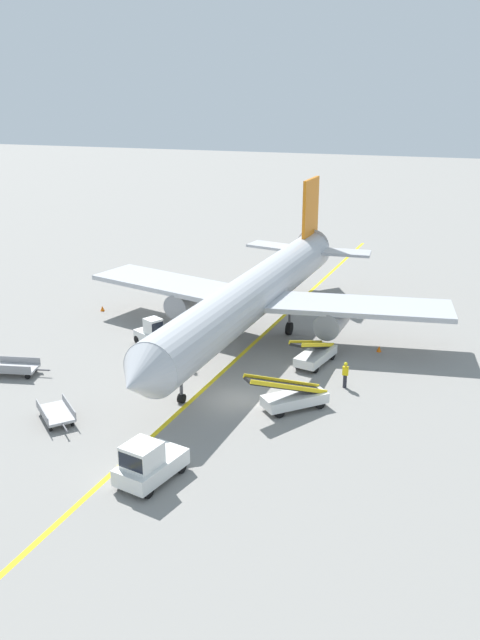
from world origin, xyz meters
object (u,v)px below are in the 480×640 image
(safety_cone_nose_right, at_px, (379,349))
(safety_cone_nose_left, at_px, (102,308))
(pushback_tug, at_px, (148,463))
(baggage_cart_loaded, at_px, (56,413))
(ground_crew_wing_walker, at_px, (345,374))
(ground_crew_marshaller, at_px, (187,355))
(airliner, at_px, (255,293))
(baggage_cart_empty_trailing, at_px, (16,368))
(belt_loader_forward_hold, at_px, (293,397))
(baggage_tug_near_wing, at_px, (151,333))
(belt_loader_aft_hold, at_px, (315,354))

(safety_cone_nose_right, bearing_deg, safety_cone_nose_left, 174.62)
(pushback_tug, relative_size, baggage_cart_loaded, 1.21)
(pushback_tug, bearing_deg, ground_crew_wing_walker, 62.27)
(ground_crew_marshaller, bearing_deg, ground_crew_wing_walker, 0.69)
(airliner, xyz_separation_m, ground_crew_wing_walker, (7.90, -6.91, -2.51))
(baggage_cart_empty_trailing, relative_size, ground_crew_marshaller, 2.26)
(belt_loader_forward_hold, relative_size, ground_crew_marshaller, 2.66)
(baggage_tug_near_wing, bearing_deg, belt_loader_forward_hold, -29.39)
(belt_loader_forward_hold, bearing_deg, airliner, 117.08)
(baggage_cart_loaded, bearing_deg, ground_crew_marshaller, 65.64)
(pushback_tug, relative_size, baggage_cart_empty_trailing, 1.03)
(belt_loader_aft_hold, relative_size, safety_cone_nose_right, 11.73)
(ground_crew_marshaller, bearing_deg, baggage_cart_loaded, -114.36)
(belt_loader_aft_hold, xyz_separation_m, baggage_cart_empty_trailing, (-18.18, -7.62, -0.31))
(pushback_tug, bearing_deg, baggage_cart_empty_trailing, 146.91)
(airliner, relative_size, safety_cone_nose_left, 80.32)
(baggage_cart_empty_trailing, relative_size, safety_cone_nose_left, 8.73)
(baggage_tug_near_wing, bearing_deg, safety_cone_nose_right, 13.34)
(baggage_cart_empty_trailing, bearing_deg, airliner, 41.84)
(pushback_tug, distance_m, baggage_cart_empty_trailing, 16.29)
(baggage_tug_near_wing, bearing_deg, airliner, 30.67)
(pushback_tug, distance_m, ground_crew_wing_walker, 15.21)
(baggage_cart_loaded, height_order, ground_crew_wing_walker, ground_crew_wing_walker)
(belt_loader_forward_hold, relative_size, safety_cone_nose_right, 10.30)
(belt_loader_aft_hold, distance_m, ground_crew_marshaller, 8.56)
(baggage_tug_near_wing, xyz_separation_m, safety_cone_nose_left, (-7.23, 5.93, -0.71))
(belt_loader_forward_hold, xyz_separation_m, baggage_cart_loaded, (-12.30, -5.50, -0.31))
(belt_loader_aft_hold, relative_size, safety_cone_nose_left, 11.73)
(belt_loader_forward_hold, bearing_deg, baggage_cart_empty_trailing, -177.82)
(ground_crew_marshaller, bearing_deg, pushback_tug, -75.64)
(airliner, height_order, pushback_tug, airliner)
(baggage_cart_loaded, height_order, safety_cone_nose_left, baggage_cart_loaded)
(pushback_tug, relative_size, belt_loader_forward_hold, 0.87)
(pushback_tug, distance_m, baggage_cart_loaded, 8.65)
(baggage_cart_empty_trailing, bearing_deg, baggage_cart_loaded, -38.51)
(belt_loader_aft_hold, relative_size, baggage_cart_loaded, 1.58)
(ground_crew_marshaller, height_order, safety_cone_nose_left, ground_crew_marshaller)
(baggage_cart_empty_trailing, distance_m, safety_cone_nose_left, 13.52)
(pushback_tug, xyz_separation_m, safety_cone_nose_right, (8.38, 20.19, -0.77))
(belt_loader_forward_hold, bearing_deg, pushback_tug, -116.08)
(ground_crew_wing_walker, height_order, safety_cone_nose_left, ground_crew_wing_walker)
(baggage_tug_near_wing, bearing_deg, baggage_cart_empty_trailing, -129.33)
(airliner, distance_m, ground_crew_marshaller, 7.90)
(airliner, height_order, safety_cone_nose_right, airliner)
(belt_loader_aft_hold, bearing_deg, safety_cone_nose_left, 163.05)
(belt_loader_aft_hold, distance_m, ground_crew_wing_walker, 3.97)
(pushback_tug, relative_size, baggage_tug_near_wing, 1.45)
(belt_loader_forward_hold, height_order, belt_loader_aft_hold, same)
(ground_crew_marshaller, bearing_deg, safety_cone_nose_right, 30.14)
(ground_crew_marshaller, bearing_deg, baggage_tug_near_wing, 142.60)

